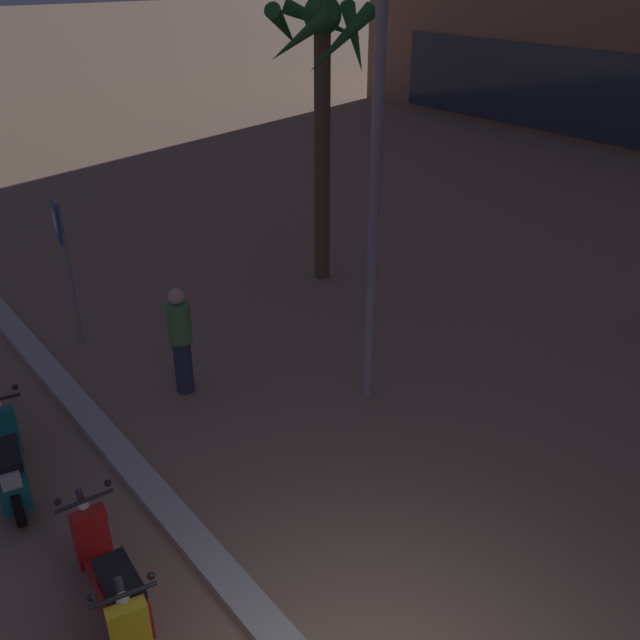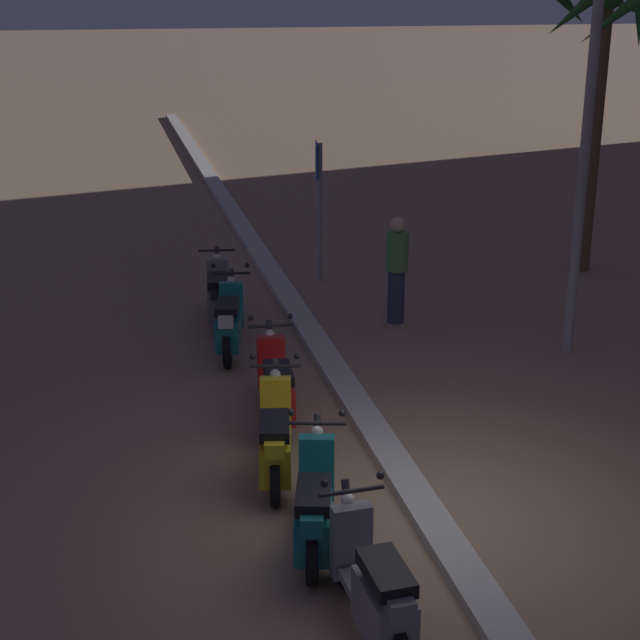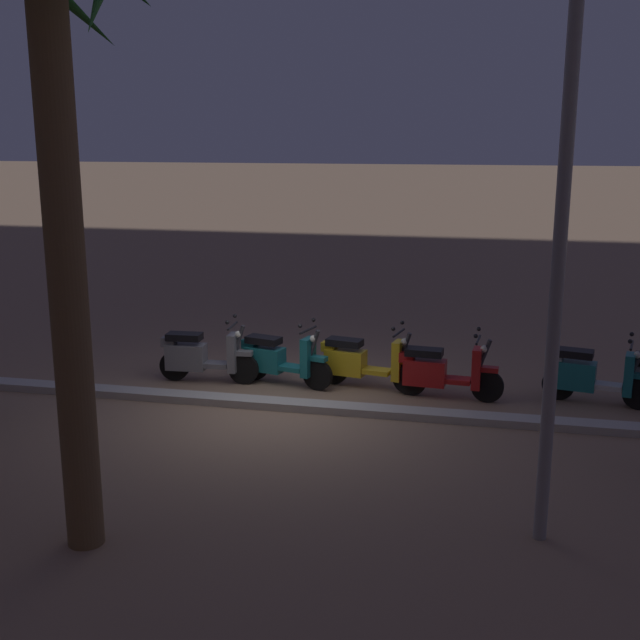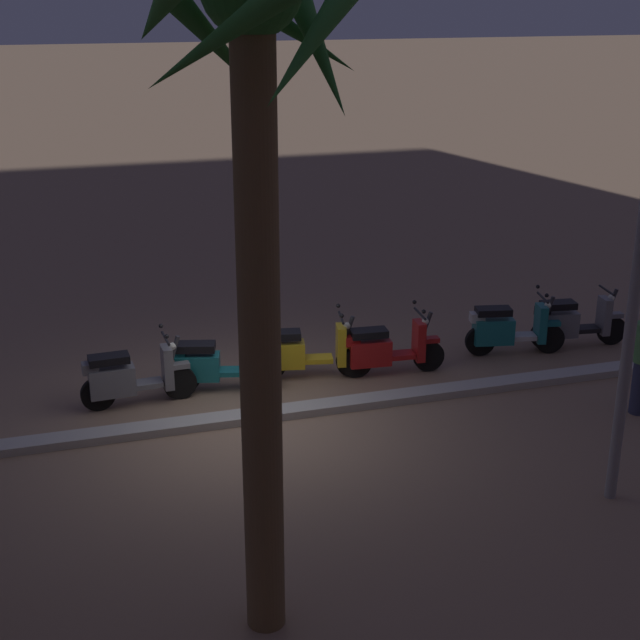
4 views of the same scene
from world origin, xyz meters
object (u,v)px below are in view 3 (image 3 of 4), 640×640
scooter_teal_gap_after_mid (278,359)px  palm_tree_far_corner (53,78)px  street_lamp (569,111)px  scooter_teal_mid_rear (590,376)px  scooter_red_last_in_row (441,372)px  scooter_yellow_tail_end (362,362)px  scooter_grey_lead_nearest (201,356)px

scooter_teal_gap_after_mid → palm_tree_far_corner: 7.16m
street_lamp → scooter_teal_mid_rear: bearing=-102.0°
palm_tree_far_corner → scooter_red_last_in_row: bearing=-121.1°
scooter_yellow_tail_end → scooter_teal_gap_after_mid: (1.44, 0.10, -0.01)m
palm_tree_far_corner → street_lamp: bearing=-166.7°
scooter_teal_mid_rear → palm_tree_far_corner: (5.68, 5.78, 4.25)m
scooter_teal_gap_after_mid → scooter_grey_lead_nearest: (1.34, 0.17, 0.02)m
scooter_grey_lead_nearest → street_lamp: street_lamp is taller
street_lamp → scooter_teal_gap_after_mid: bearing=-48.1°
scooter_red_last_in_row → scooter_teal_gap_after_mid: 2.79m
palm_tree_far_corner → scooter_grey_lead_nearest: bearing=-82.0°
scooter_teal_gap_after_mid → scooter_grey_lead_nearest: same height
scooter_teal_mid_rear → scooter_grey_lead_nearest: (6.47, 0.24, -0.00)m
scooter_red_last_in_row → scooter_teal_gap_after_mid: same height
scooter_yellow_tail_end → street_lamp: bearing=119.8°
scooter_red_last_in_row → scooter_teal_gap_after_mid: size_ratio=1.01×
scooter_teal_mid_rear → scooter_yellow_tail_end: bearing=-0.5°
palm_tree_far_corner → street_lamp: 4.83m
scooter_red_last_in_row → scooter_teal_gap_after_mid: (2.78, -0.16, -0.00)m
scooter_red_last_in_row → scooter_yellow_tail_end: bearing=-11.0°
street_lamp → scooter_red_last_in_row: bearing=-73.1°
scooter_teal_gap_after_mid → palm_tree_far_corner: size_ratio=0.27×
scooter_teal_mid_rear → street_lamp: street_lamp is taller
scooter_yellow_tail_end → scooter_grey_lead_nearest: size_ratio=1.04×
scooter_teal_gap_after_mid → street_lamp: (-4.13, 4.61, 3.98)m
scooter_teal_gap_after_mid → scooter_grey_lead_nearest: bearing=7.2°
scooter_teal_mid_rear → scooter_red_last_in_row: 2.35m
scooter_teal_mid_rear → street_lamp: (0.99, 4.67, 3.97)m
scooter_red_last_in_row → scooter_yellow_tail_end: size_ratio=0.95×
scooter_red_last_in_row → street_lamp: size_ratio=0.24×
scooter_red_last_in_row → scooter_teal_gap_after_mid: bearing=-3.4°
scooter_yellow_tail_end → scooter_teal_gap_after_mid: same height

